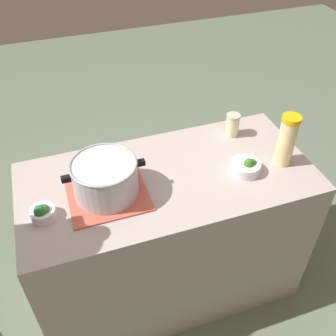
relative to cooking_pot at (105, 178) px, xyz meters
name	(u,v)px	position (x,y,z in m)	size (l,w,h in m)	color
ground_plane	(168,281)	(-0.29, -0.02, -0.96)	(8.00, 8.00, 0.00)	#5F6D5B
counter_slab	(168,236)	(-0.29, -0.02, -0.53)	(1.37, 0.66, 0.87)	#A49891
dish_cloth	(107,193)	(0.00, 0.00, -0.09)	(0.34, 0.34, 0.01)	#BE5442
cooking_pot	(105,178)	(0.00, 0.00, 0.00)	(0.35, 0.28, 0.17)	#B7B7BC
lemonade_pitcher	(286,140)	(-0.84, 0.06, 0.04)	(0.08, 0.08, 0.26)	#F6DD90
mason_jar	(232,125)	(-0.71, -0.22, -0.03)	(0.07, 0.07, 0.12)	beige
broccoli_bowl_front	(246,167)	(-0.64, 0.07, -0.07)	(0.14, 0.14, 0.08)	silver
broccoli_bowl_center	(42,212)	(0.28, 0.06, -0.06)	(0.10, 0.10, 0.08)	silver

